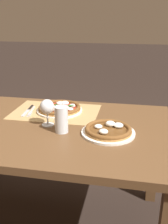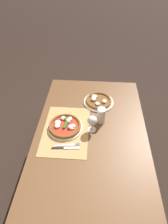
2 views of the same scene
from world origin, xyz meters
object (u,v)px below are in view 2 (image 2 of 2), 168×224
pizza_near (65,126)px  fork (67,145)px  pizza_far (98,101)px  knife (66,148)px  wine_glass (92,121)px  pint_glass (101,116)px

pizza_near → fork: (0.18, 0.04, -0.02)m
pizza_near → pizza_far: pizza_near is taller
pizza_near → knife: size_ratio=1.38×
pizza_far → wine_glass: 0.37m
pizza_near → knife: (0.21, 0.03, -0.02)m
wine_glass → fork: size_ratio=0.77×
wine_glass → pizza_near: bearing=-91.7°
pizza_far → wine_glass: bearing=-8.0°
pizza_near → fork: 0.19m
fork → pint_glass: bearing=137.1°
pizza_near → pizza_far: (-0.35, 0.28, -0.00)m
wine_glass → pint_glass: 0.13m
pizza_near → wine_glass: size_ratio=1.92×
pint_glass → fork: pint_glass is taller
pizza_near → knife: bearing=9.0°
wine_glass → pint_glass: (-0.10, 0.07, -0.04)m
pint_glass → wine_glass: bearing=-35.6°
pint_glass → fork: 0.39m
pint_glass → knife: bearing=-41.3°
pizza_far → knife: bearing=-23.7°
wine_glass → knife: (0.20, -0.20, -0.10)m
pint_glass → fork: (0.28, -0.26, -0.06)m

